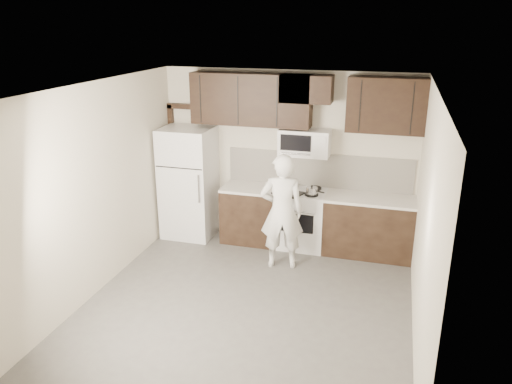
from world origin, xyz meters
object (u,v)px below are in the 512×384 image
at_px(person, 282,212).
at_px(stove, 301,218).
at_px(microwave, 305,142).
at_px(refrigerator, 189,183).

bearing_deg(person, stove, -113.41).
bearing_deg(microwave, refrigerator, -174.85).
xyz_separation_m(refrigerator, person, (1.71, -0.71, -0.06)).
height_order(microwave, person, microwave).
bearing_deg(person, microwave, -112.05).
relative_size(microwave, refrigerator, 0.42).
bearing_deg(stove, refrigerator, -178.49).
distance_m(stove, person, 0.86).
height_order(stove, microwave, microwave).
distance_m(microwave, refrigerator, 2.00).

